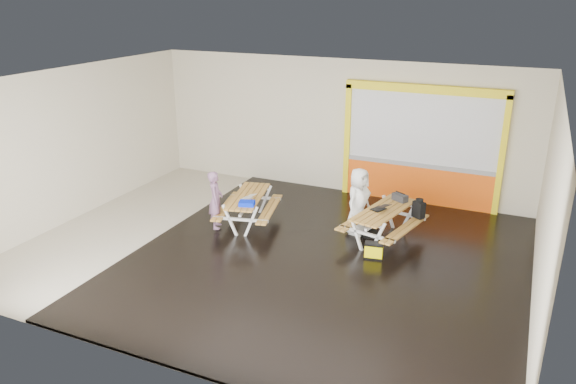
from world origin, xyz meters
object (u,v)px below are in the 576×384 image
at_px(laptop_right, 380,208).
at_px(fluke_bag, 374,251).
at_px(toolbox, 400,197).
at_px(picnic_table_right, 384,217).
at_px(person_left, 216,200).
at_px(blue_pouch, 247,203).
at_px(person_right, 358,201).
at_px(backpack, 419,208).
at_px(dark_case, 372,233).
at_px(laptop_left, 248,198).
at_px(picnic_table_left, 248,203).

bearing_deg(laptop_right, fluke_bag, -81.17).
bearing_deg(laptop_right, toolbox, 70.36).
height_order(picnic_table_right, toolbox, toolbox).
height_order(picnic_table_right, fluke_bag, picnic_table_right).
height_order(person_left, blue_pouch, person_left).
distance_m(laptop_right, fluke_bag, 1.03).
relative_size(picnic_table_right, blue_pouch, 6.47).
distance_m(person_right, blue_pouch, 2.41).
distance_m(toolbox, backpack, 0.48).
distance_m(picnic_table_right, backpack, 0.81).
relative_size(person_right, fluke_bag, 3.70).
xyz_separation_m(person_left, dark_case, (3.28, 1.05, -0.64)).
distance_m(laptop_right, backpack, 0.91).
distance_m(person_right, dark_case, 0.76).
bearing_deg(dark_case, laptop_left, -165.82).
height_order(blue_pouch, dark_case, blue_pouch).
height_order(laptop_right, blue_pouch, laptop_right).
distance_m(laptop_left, blue_pouch, 0.35).
bearing_deg(person_right, laptop_left, 122.15).
distance_m(picnic_table_right, toolbox, 0.70).
relative_size(picnic_table_right, person_left, 1.61).
height_order(person_left, dark_case, person_left).
xyz_separation_m(picnic_table_left, person_left, (-0.49, -0.59, 0.20)).
bearing_deg(fluke_bag, dark_case, 107.14).
height_order(person_right, laptop_left, person_right).
xyz_separation_m(person_left, toolbox, (3.71, 1.61, 0.07)).
bearing_deg(picnic_table_left, toolbox, 17.51).
bearing_deg(fluke_bag, laptop_left, 174.37).
xyz_separation_m(blue_pouch, dark_case, (2.53, 1.00, -0.65)).
height_order(person_left, backpack, person_left).
distance_m(picnic_table_left, toolbox, 3.38).
bearing_deg(person_right, laptop_right, -96.26).
bearing_deg(laptop_right, blue_pouch, -162.40).
relative_size(laptop_left, dark_case, 0.86).
bearing_deg(backpack, laptop_left, -162.52).
distance_m(person_left, toolbox, 4.04).
bearing_deg(picnic_table_left, person_right, 12.00).
height_order(picnic_table_right, person_left, person_left).
bearing_deg(backpack, blue_pouch, -157.05).
bearing_deg(picnic_table_right, blue_pouch, -161.34).
bearing_deg(toolbox, dark_case, -126.95).
relative_size(person_left, laptop_left, 3.99).
bearing_deg(dark_case, person_left, -162.31).
relative_size(person_right, dark_case, 3.95).
bearing_deg(person_left, laptop_left, -84.49).
relative_size(picnic_table_left, backpack, 4.83).
relative_size(laptop_left, toolbox, 0.85).
relative_size(person_right, backpack, 3.55).
bearing_deg(person_right, fluke_bag, -132.67).
bearing_deg(backpack, picnic_table_left, -166.28).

